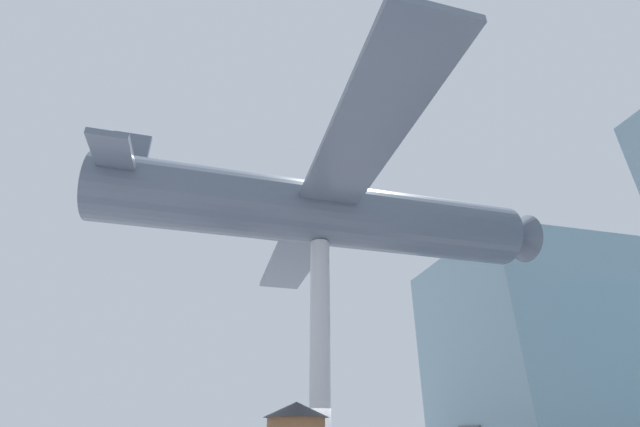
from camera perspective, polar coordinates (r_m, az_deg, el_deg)
name	(u,v)px	position (r m, az deg, el deg)	size (l,w,h in m)	color
glass_pavilion_left	(589,361)	(28.46, 32.24, -16.31)	(9.34, 15.62, 11.49)	#7593A3
support_pylon_central	(320,363)	(12.50, 0.00, -19.37)	(0.59, 0.59, 7.27)	#B7B7BC
suspended_airplane	(326,214)	(14.00, 0.82, -0.07)	(15.73, 15.18, 3.02)	#4C5666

